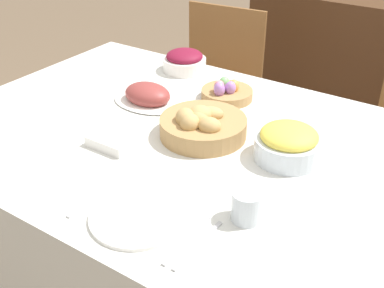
# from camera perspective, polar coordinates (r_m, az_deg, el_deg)

# --- Properties ---
(dining_table) EXTENTS (1.83, 1.11, 0.77)m
(dining_table) POSITION_cam_1_polar(r_m,az_deg,el_deg) (1.69, 2.31, -11.53)
(dining_table) COLOR silver
(dining_table) RESTS_ON ground
(chair_far_left) EXTENTS (0.46, 0.46, 0.90)m
(chair_far_left) POSITION_cam_1_polar(r_m,az_deg,el_deg) (2.50, 2.60, 6.38)
(chair_far_left) COLOR brown
(chair_far_left) RESTS_ON ground
(sideboard) EXTENTS (1.33, 0.44, 0.87)m
(sideboard) POSITION_cam_1_polar(r_m,az_deg,el_deg) (3.06, 19.68, 8.01)
(sideboard) COLOR #4C2D19
(sideboard) RESTS_ON ground
(bread_basket) EXTENTS (0.27, 0.27, 0.10)m
(bread_basket) POSITION_cam_1_polar(r_m,az_deg,el_deg) (1.49, 1.19, 2.24)
(bread_basket) COLOR #AD8451
(bread_basket) RESTS_ON dining_table
(egg_basket) EXTENTS (0.19, 0.19, 0.08)m
(egg_basket) POSITION_cam_1_polar(r_m,az_deg,el_deg) (1.75, 4.12, 6.13)
(egg_basket) COLOR #AD8451
(egg_basket) RESTS_ON dining_table
(ham_platter) EXTENTS (0.27, 0.19, 0.08)m
(ham_platter) POSITION_cam_1_polar(r_m,az_deg,el_deg) (1.72, -5.28, 5.69)
(ham_platter) COLOR white
(ham_platter) RESTS_ON dining_table
(pineapple_bowl) EXTENTS (0.20, 0.20, 0.11)m
(pineapple_bowl) POSITION_cam_1_polar(r_m,az_deg,el_deg) (1.40, 11.34, 0.08)
(pineapple_bowl) COLOR silver
(pineapple_bowl) RESTS_ON dining_table
(beet_salad_bowl) EXTENTS (0.18, 0.18, 0.09)m
(beet_salad_bowl) POSITION_cam_1_polar(r_m,az_deg,el_deg) (1.99, -0.90, 9.81)
(beet_salad_bowl) COLOR white
(beet_salad_bowl) RESTS_ON dining_table
(dinner_plate) EXTENTS (0.24, 0.24, 0.01)m
(dinner_plate) POSITION_cam_1_polar(r_m,az_deg,el_deg) (1.18, -6.41, -8.53)
(dinner_plate) COLOR white
(dinner_plate) RESTS_ON dining_table
(fork) EXTENTS (0.01, 0.19, 0.00)m
(fork) POSITION_cam_1_polar(r_m,az_deg,el_deg) (1.27, -11.48, -6.21)
(fork) COLOR #B7B7BC
(fork) RESTS_ON dining_table
(knife) EXTENTS (0.01, 0.19, 0.00)m
(knife) POSITION_cam_1_polar(r_m,az_deg,el_deg) (1.12, -0.56, -11.28)
(knife) COLOR #B7B7BC
(knife) RESTS_ON dining_table
(spoon) EXTENTS (0.01, 0.19, 0.00)m
(spoon) POSITION_cam_1_polar(r_m,az_deg,el_deg) (1.11, 0.75, -11.86)
(spoon) COLOR #B7B7BC
(spoon) RESTS_ON dining_table
(drinking_cup) EXTENTS (0.08, 0.08, 0.08)m
(drinking_cup) POSITION_cam_1_polar(r_m,az_deg,el_deg) (1.16, 6.53, -7.31)
(drinking_cup) COLOR silver
(drinking_cup) RESTS_ON dining_table
(butter_dish) EXTENTS (0.14, 0.09, 0.03)m
(butter_dish) POSITION_cam_1_polar(r_m,az_deg,el_deg) (1.47, -9.57, 0.27)
(butter_dish) COLOR white
(butter_dish) RESTS_ON dining_table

